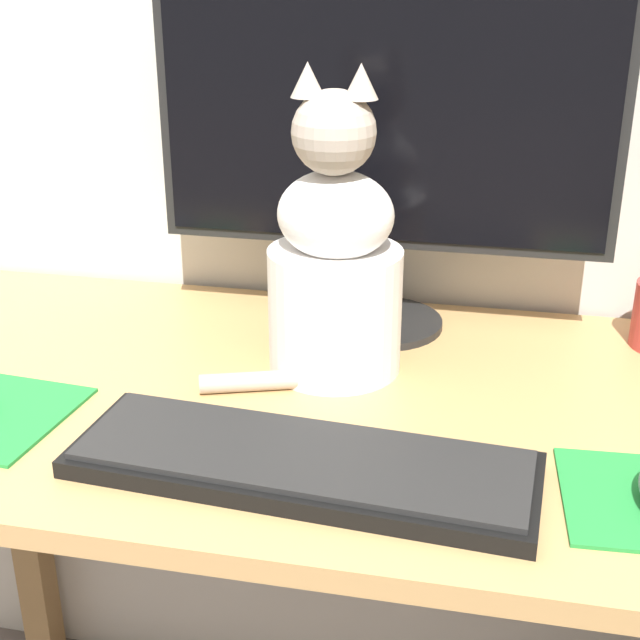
# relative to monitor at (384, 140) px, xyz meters

# --- Properties ---
(desk) EXTENTS (1.35, 0.61, 0.75)m
(desk) POSITION_rel_monitor_xyz_m (0.02, -0.21, -0.36)
(desk) COLOR tan
(desk) RESTS_ON ground_plane
(monitor) EXTENTS (0.58, 0.17, 0.44)m
(monitor) POSITION_rel_monitor_xyz_m (0.00, 0.00, 0.00)
(monitor) COLOR black
(monitor) RESTS_ON desk
(keyboard) EXTENTS (0.46, 0.18, 0.02)m
(keyboard) POSITION_rel_monitor_xyz_m (-0.02, -0.37, -0.24)
(keyboard) COLOR black
(keyboard) RESTS_ON desk
(cat) EXTENTS (0.22, 0.19, 0.36)m
(cat) POSITION_rel_monitor_xyz_m (-0.04, -0.14, -0.12)
(cat) COLOR white
(cat) RESTS_ON desk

